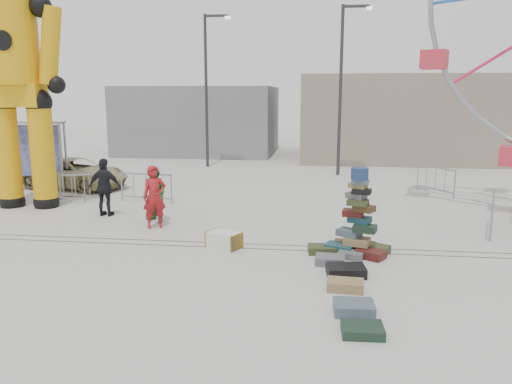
# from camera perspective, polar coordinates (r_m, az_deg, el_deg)

# --- Properties ---
(ground) EXTENTS (90.00, 90.00, 0.00)m
(ground) POSITION_cam_1_polar(r_m,az_deg,el_deg) (12.42, -2.58, -7.26)
(ground) COLOR #9E9E99
(ground) RESTS_ON ground
(track_line_near) EXTENTS (40.00, 0.04, 0.01)m
(track_line_near) POSITION_cam_1_polar(r_m,az_deg,el_deg) (12.98, -2.13, -6.42)
(track_line_near) COLOR #47443F
(track_line_near) RESTS_ON ground
(track_line_far) EXTENTS (40.00, 0.04, 0.01)m
(track_line_far) POSITION_cam_1_polar(r_m,az_deg,el_deg) (13.35, -1.86, -5.91)
(track_line_far) COLOR #47443F
(track_line_far) RESTS_ON ground
(building_right) EXTENTS (12.00, 8.00, 5.00)m
(building_right) POSITION_cam_1_polar(r_m,az_deg,el_deg) (32.03, 16.25, 8.16)
(building_right) COLOR gray
(building_right) RESTS_ON ground
(building_left) EXTENTS (10.00, 8.00, 4.40)m
(building_left) POSITION_cam_1_polar(r_m,az_deg,el_deg) (34.59, -6.33, 8.22)
(building_left) COLOR gray
(building_left) RESTS_ON ground
(lamp_post_right) EXTENTS (1.41, 0.25, 8.00)m
(lamp_post_right) POSITION_cam_1_polar(r_m,az_deg,el_deg) (24.64, 9.88, 12.28)
(lamp_post_right) COLOR #2D2D30
(lamp_post_right) RESTS_ON ground
(lamp_post_left) EXTENTS (1.41, 0.25, 8.00)m
(lamp_post_left) POSITION_cam_1_polar(r_m,az_deg,el_deg) (27.27, -5.53, 12.27)
(lamp_post_left) COLOR #2D2D30
(lamp_post_left) RESTS_ON ground
(suitcase_tower) EXTENTS (1.71, 1.41, 2.17)m
(suitcase_tower) POSITION_cam_1_polar(r_m,az_deg,el_deg) (12.63, 11.53, -4.28)
(suitcase_tower) COLOR #1A4750
(suitcase_tower) RESTS_ON ground
(crash_test_dummy) EXTENTS (3.36, 1.48, 8.47)m
(crash_test_dummy) POSITION_cam_1_polar(r_m,az_deg,el_deg) (18.98, -25.53, 11.74)
(crash_test_dummy) COLOR black
(crash_test_dummy) RESTS_ON ground
(banner_scaffold) EXTENTS (3.98, 1.31, 2.84)m
(banner_scaffold) POSITION_cam_1_polar(r_m,az_deg,el_deg) (22.25, -25.85, 5.43)
(banner_scaffold) COLOR gray
(banner_scaffold) RESTS_ON ground
(steamer_trunk) EXTENTS (1.01, 0.86, 0.41)m
(steamer_trunk) POSITION_cam_1_polar(r_m,az_deg,el_deg) (13.01, -3.68, -5.47)
(steamer_trunk) COLOR silver
(steamer_trunk) RESTS_ON ground
(row_case_0) EXTENTS (0.74, 0.56, 0.19)m
(row_case_0) POSITION_cam_1_polar(r_m,az_deg,el_deg) (12.67, 7.57, -6.51)
(row_case_0) COLOR #384020
(row_case_0) RESTS_ON ground
(row_case_1) EXTENTS (0.71, 0.55, 0.20)m
(row_case_1) POSITION_cam_1_polar(r_m,az_deg,el_deg) (11.90, 8.47, -7.70)
(row_case_1) COLOR slate
(row_case_1) RESTS_ON ground
(row_case_2) EXTENTS (0.89, 0.68, 0.22)m
(row_case_2) POSITION_cam_1_polar(r_m,az_deg,el_deg) (11.24, 10.25, -8.85)
(row_case_2) COLOR black
(row_case_2) RESTS_ON ground
(row_case_3) EXTENTS (0.77, 0.52, 0.21)m
(row_case_3) POSITION_cam_1_polar(r_m,az_deg,el_deg) (10.45, 10.18, -10.44)
(row_case_3) COLOR #93764B
(row_case_3) RESTS_ON ground
(row_case_4) EXTENTS (0.75, 0.59, 0.21)m
(row_case_4) POSITION_cam_1_polar(r_m,az_deg,el_deg) (9.45, 11.13, -12.86)
(row_case_4) COLOR #4B5E6B
(row_case_4) RESTS_ON ground
(row_case_5) EXTENTS (0.71, 0.56, 0.17)m
(row_case_5) POSITION_cam_1_polar(r_m,az_deg,el_deg) (8.73, 12.06, -15.15)
(row_case_5) COLOR #1A3021
(row_case_5) RESTS_ON ground
(barricade_dummy_a) EXTENTS (2.00, 0.19, 1.10)m
(barricade_dummy_a) POSITION_cam_1_polar(r_m,az_deg,el_deg) (19.90, -21.57, 0.61)
(barricade_dummy_a) COLOR gray
(barricade_dummy_a) RESTS_ON ground
(barricade_dummy_b) EXTENTS (1.89, 0.83, 1.10)m
(barricade_dummy_b) POSITION_cam_1_polar(r_m,az_deg,el_deg) (19.25, -19.97, 0.38)
(barricade_dummy_b) COLOR gray
(barricade_dummy_b) RESTS_ON ground
(barricade_dummy_c) EXTENTS (2.00, 0.35, 1.10)m
(barricade_dummy_c) POSITION_cam_1_polar(r_m,az_deg,el_deg) (18.70, -12.45, 0.50)
(barricade_dummy_c) COLOR gray
(barricade_dummy_c) RESTS_ON ground
(barricade_wheel_front) EXTENTS (0.73, 1.93, 1.10)m
(barricade_wheel_front) POSITION_cam_1_polar(r_m,az_deg,el_deg) (15.76, 25.38, -2.29)
(barricade_wheel_front) COLOR gray
(barricade_wheel_front) RESTS_ON ground
(barricade_wheel_back) EXTENTS (1.14, 1.75, 1.10)m
(barricade_wheel_back) POSITION_cam_1_polar(r_m,az_deg,el_deg) (21.13, 19.82, 1.30)
(barricade_wheel_back) COLOR gray
(barricade_wheel_back) RESTS_ON ground
(pedestrian_red) EXTENTS (0.81, 0.71, 1.87)m
(pedestrian_red) POSITION_cam_1_polar(r_m,az_deg,el_deg) (15.00, -11.53, -0.56)
(pedestrian_red) COLOR maroon
(pedestrian_red) RESTS_ON ground
(pedestrian_green) EXTENTS (1.06, 1.02, 1.73)m
(pedestrian_green) POSITION_cam_1_polar(r_m,az_deg,el_deg) (15.69, -11.50, -0.31)
(pedestrian_green) COLOR #1C702D
(pedestrian_green) RESTS_ON ground
(pedestrian_black) EXTENTS (1.14, 0.55, 1.89)m
(pedestrian_black) POSITION_cam_1_polar(r_m,az_deg,el_deg) (16.86, -16.87, 0.51)
(pedestrian_black) COLOR black
(pedestrian_black) RESTS_ON ground
(parked_suv) EXTENTS (4.94, 3.20, 1.26)m
(parked_suv) POSITION_cam_1_polar(r_m,az_deg,el_deg) (22.45, -19.94, 2.05)
(parked_suv) COLOR tan
(parked_suv) RESTS_ON ground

